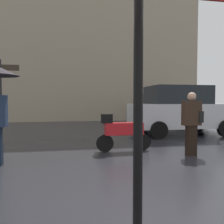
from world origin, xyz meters
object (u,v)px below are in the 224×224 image
object	(u,v)px
parked_car_right	(180,110)
street_signpost	(1,93)
parked_scooter	(122,131)
pedestrian_with_bag	(192,120)
parked_car_left	(166,109)

from	to	relation	value
parked_car_right	street_signpost	size ratio (longest dim) A/B	1.54
parked_scooter	parked_car_right	world-z (taller)	parked_car_right
parked_scooter	parked_car_right	bearing A→B (deg)	61.95
parked_scooter	parked_car_right	distance (m)	4.02
pedestrian_with_bag	parked_car_left	bearing A→B (deg)	124.81
parked_car_left	street_signpost	distance (m)	8.61
pedestrian_with_bag	parked_car_left	world-z (taller)	parked_car_left
pedestrian_with_bag	parked_scooter	size ratio (longest dim) A/B	1.05
parked_car_left	parked_scooter	bearing A→B (deg)	61.92
parked_scooter	street_signpost	xyz separation A→B (m)	(-3.48, 1.67, 1.05)
pedestrian_with_bag	street_signpost	world-z (taller)	street_signpost
pedestrian_with_bag	parked_scooter	bearing A→B (deg)	-152.66
pedestrian_with_bag	parked_car_left	size ratio (longest dim) A/B	0.39
pedestrian_with_bag	street_signpost	size ratio (longest dim) A/B	0.59
parked_scooter	pedestrian_with_bag	bearing A→B (deg)	-5.61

